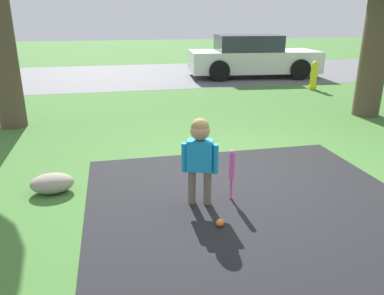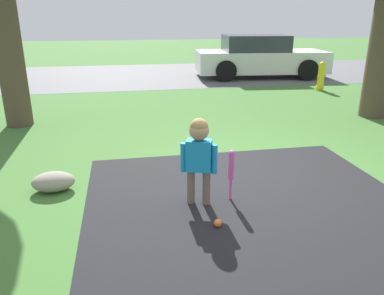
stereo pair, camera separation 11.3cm
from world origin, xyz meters
name	(u,v)px [view 2 (the right image)]	position (x,y,z in m)	size (l,w,h in m)	color
ground_plane	(248,178)	(0.00, 0.00, 0.00)	(60.00, 60.00, 0.00)	#3D6B2D
street_strip	(165,74)	(0.00, 9.30, 0.00)	(40.00, 6.00, 0.01)	#59595B
child	(199,150)	(-0.77, -0.56, 0.64)	(0.38, 0.23, 0.99)	#6B5B4C
baseball_bat	(231,168)	(-0.40, -0.53, 0.39)	(0.06, 0.06, 0.60)	#E54CA5
sports_ball	(218,223)	(-0.69, -1.08, 0.04)	(0.08, 0.08, 0.08)	orange
fire_hydrant	(321,76)	(3.97, 5.47, 0.39)	(0.25, 0.23, 0.79)	yellow
parked_car	(259,57)	(3.12, 8.15, 0.66)	(4.48, 2.28, 1.39)	silver
edging_rock	(53,182)	(-2.42, 0.09, 0.12)	(0.50, 0.35, 0.23)	gray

